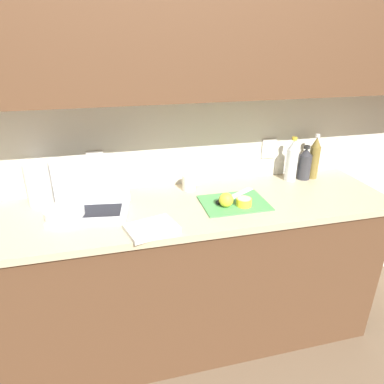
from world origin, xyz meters
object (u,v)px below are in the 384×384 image
Objects in this scene: bottle_oil_tall at (305,164)px; bowl_white at (65,214)px; laptop at (90,200)px; bottle_water_clear at (314,158)px; measuring_cup at (189,182)px; paper_towel_roll at (39,183)px; bottle_green_soda at (292,161)px; lemon_half_cut at (244,202)px; knife at (229,198)px; lemon_whole_beside at (226,200)px; cutting_board at (234,203)px.

bowl_white is at bearing -172.06° from bottle_oil_tall.
bottle_water_clear reaches higher than laptop.
bottle_oil_tall is 2.14× the size of measuring_cup.
bottle_oil_tall is 0.76× the size of bottle_water_clear.
paper_towel_roll is at bearing 179.40° from bottle_water_clear.
bottle_green_soda is 1.31m from bowl_white.
bowl_white is at bearing -57.68° from paper_towel_roll.
bottle_oil_tall is at bearing -0.62° from paper_towel_roll.
bottle_green_soda is (1.17, 0.13, 0.06)m from laptop.
bottle_water_clear is 0.79m from measuring_cup.
paper_towel_roll is (-1.42, 0.02, -0.01)m from bottle_green_soda.
bottle_oil_tall is 1.13× the size of bowl_white.
lemon_half_cut is 0.36m from measuring_cup.
laptop is 0.30m from paper_towel_roll.
bottle_green_soda is at bearing 14.94° from laptop.
knife is 3.57× the size of lemon_whole_beside.
cutting_board is at bearing -51.43° from measuring_cup.
paper_towel_roll is at bearing 122.32° from bowl_white.
bottle_green_soda reaches higher than measuring_cup.
measuring_cup reaches higher than bowl_white.
knife is at bearing 3.91° from laptop.
lemon_whole_beside is at bearing -148.70° from cutting_board.
laptop is 0.73m from cutting_board.
paper_towel_roll is at bearing 163.58° from lemon_half_cut.
bottle_green_soda is at bearing 27.94° from lemon_whole_beside.
laptop is 0.14m from bowl_white.
bottle_water_clear is 1.46m from bowl_white.
measuring_cup is at bearing 128.57° from cutting_board.
laptop reaches higher than lemon_whole_beside.
paper_towel_roll reaches higher than measuring_cup.
knife is 1.43× the size of bowl_white.
paper_towel_roll is (-0.13, 0.21, 0.08)m from bowl_white.
laptop is 1.51× the size of bottle_green_soda.
measuring_cup is (-0.17, 0.19, 0.03)m from knife.
bottle_green_soda reaches higher than bottle_oil_tall.
lemon_whole_beside is (-0.09, 0.01, 0.02)m from lemon_half_cut.
measuring_cup is (-0.78, 0.00, -0.08)m from bottle_water_clear.
bottle_green_soda is at bearing 8.49° from bowl_white.
lemon_whole_beside is (-0.04, -0.08, 0.03)m from knife.
bottle_oil_tall is at bearing 14.48° from laptop.
cutting_board is 4.34× the size of lemon_half_cut.
lemon_whole_beside is 0.28× the size of bottle_green_soda.
bottle_green_soda reaches higher than bowl_white.
knife is 0.65m from bottle_water_clear.
lemon_whole_beside is at bearing -2.99° from laptop.
paper_towel_roll is (-0.25, 0.15, 0.05)m from laptop.
bowl_white is at bearing -145.40° from laptop.
lemon_whole_beside is at bearing -152.06° from bottle_green_soda.
bowl_white is (-0.88, 0.09, -0.00)m from lemon_half_cut.
knife is at bearing -157.71° from bottle_green_soda.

